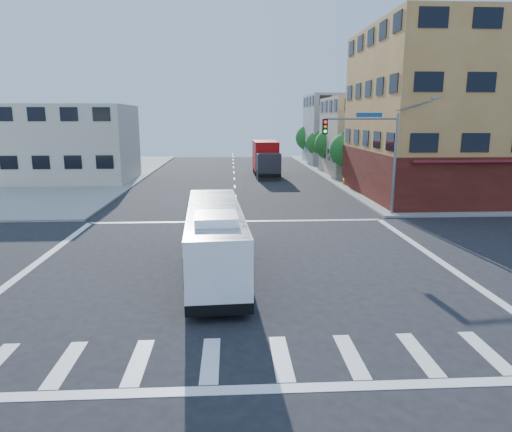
{
  "coord_description": "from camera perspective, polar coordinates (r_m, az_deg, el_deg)",
  "views": [
    {
      "loc": [
        -0.36,
        -19.72,
        6.66
      ],
      "look_at": [
        0.91,
        3.41,
        1.66
      ],
      "focal_mm": 32.0,
      "sensor_mm": 36.0,
      "label": 1
    }
  ],
  "objects": [
    {
      "name": "building_west",
      "position": [
        52.49,
        -21.9,
        8.4
      ],
      "size": [
        12.06,
        10.06,
        8.0
      ],
      "color": "beige",
      "rests_on": "ground"
    },
    {
      "name": "parked_car",
      "position": [
        48.19,
        11.63,
        4.81
      ],
      "size": [
        2.24,
        4.3,
        1.4
      ],
      "primitive_type": "imported",
      "rotation": [
        0.0,
        0.0,
        -0.15
      ],
      "color": "gold",
      "rests_on": "ground"
    },
    {
      "name": "box_truck",
      "position": [
        53.33,
        1.25,
        7.09
      ],
      "size": [
        2.75,
        8.92,
        4.0
      ],
      "rotation": [
        0.0,
        0.0,
        0.01
      ],
      "color": "#26272C",
      "rests_on": "ground"
    },
    {
      "name": "signal_mast_ne",
      "position": [
        31.82,
        14.28,
        8.77
      ],
      "size": [
        7.91,
        1.13,
        8.07
      ],
      "color": "slate",
      "rests_on": "ground"
    },
    {
      "name": "street_tree_a",
      "position": [
        49.3,
        11.38,
        8.36
      ],
      "size": [
        3.6,
        3.6,
        5.53
      ],
      "color": "#382814",
      "rests_on": "ground"
    },
    {
      "name": "transit_bus",
      "position": [
        19.95,
        -5.16,
        -2.74
      ],
      "size": [
        2.89,
        10.76,
        3.15
      ],
      "rotation": [
        0.0,
        0.0,
        0.06
      ],
      "color": "black",
      "rests_on": "ground"
    },
    {
      "name": "building_east_far",
      "position": [
        69.91,
        11.41,
        10.57
      ],
      "size": [
        12.06,
        10.06,
        10.0
      ],
      "color": "#A8A8A3",
      "rests_on": "ground"
    },
    {
      "name": "building_east_near",
      "position": [
        56.48,
        14.94,
        9.58
      ],
      "size": [
        12.06,
        10.06,
        9.0
      ],
      "color": "tan",
      "rests_on": "ground"
    },
    {
      "name": "street_tree_d",
      "position": [
        72.74,
        6.65,
        9.89
      ],
      "size": [
        4.0,
        4.0,
        6.03
      ],
      "color": "#382814",
      "rests_on": "ground"
    },
    {
      "name": "street_tree_b",
      "position": [
        57.06,
        9.38,
        9.08
      ],
      "size": [
        3.8,
        3.8,
        5.79
      ],
      "color": "#382814",
      "rests_on": "ground"
    },
    {
      "name": "ground",
      "position": [
        20.82,
        -2.0,
        -6.49
      ],
      "size": [
        120.0,
        120.0,
        0.0
      ],
      "primitive_type": "plane",
      "color": "black",
      "rests_on": "ground"
    },
    {
      "name": "corner_building_ne",
      "position": [
        43.29,
        25.29,
        10.01
      ],
      "size": [
        18.1,
        15.44,
        14.0
      ],
      "color": "#D6964C",
      "rests_on": "ground"
    },
    {
      "name": "street_tree_c",
      "position": [
        64.9,
        7.85,
        9.23
      ],
      "size": [
        3.4,
        3.4,
        5.29
      ],
      "color": "#382814",
      "rests_on": "ground"
    }
  ]
}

